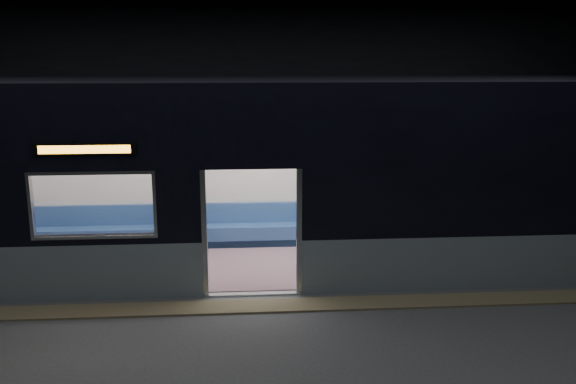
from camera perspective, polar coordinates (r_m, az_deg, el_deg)
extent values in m
cube|color=#47494C|center=(8.94, -3.18, -12.13)|extent=(24.00, 14.00, 0.01)
cube|color=black|center=(15.15, -3.86, 7.90)|extent=(24.00, 0.04, 5.00)
cube|color=#8C7F59|center=(9.44, -3.25, -10.62)|extent=(22.80, 0.50, 0.03)
cube|color=gray|center=(10.95, 23.09, -5.90)|extent=(8.30, 0.12, 0.90)
cube|color=black|center=(10.58, 23.84, 2.36)|extent=(8.30, 0.12, 2.30)
cube|color=black|center=(9.25, -3.52, 5.70)|extent=(1.40, 0.12, 1.15)
cube|color=#B7BABC|center=(9.59, -7.82, -3.92)|extent=(0.08, 0.14, 2.05)
cube|color=#B7BABC|center=(9.61, 1.03, -3.76)|extent=(0.08, 0.14, 2.05)
cube|color=black|center=(9.49, -18.48, 3.81)|extent=(1.50, 0.04, 0.18)
cube|color=#FFA321|center=(9.48, -18.49, 3.81)|extent=(1.34, 0.03, 0.12)
cube|color=silver|center=(12.25, -3.66, 2.54)|extent=(18.00, 0.12, 3.20)
cube|color=black|center=(10.63, -3.69, 10.10)|extent=(18.00, 3.00, 0.15)
cube|color=#815D67|center=(11.25, -3.45, -6.69)|extent=(17.76, 2.76, 0.04)
cube|color=silver|center=(10.71, -3.62, 5.16)|extent=(17.76, 2.76, 0.10)
cube|color=#2C5180|center=(12.25, -3.55, -3.97)|extent=(11.00, 0.48, 0.41)
cube|color=#2C5180|center=(12.33, -3.59, -1.91)|extent=(11.00, 0.10, 0.40)
cube|color=#70515D|center=(10.64, -21.60, -7.47)|extent=(4.40, 0.48, 0.41)
cube|color=#70515D|center=(10.71, 14.70, -6.83)|extent=(4.40, 0.48, 0.41)
cylinder|color=silver|center=(9.87, -8.96, -2.61)|extent=(0.04, 0.04, 2.26)
cylinder|color=silver|center=(12.06, -8.13, 0.20)|extent=(0.04, 0.04, 2.26)
cylinder|color=silver|center=(9.89, 2.08, -2.43)|extent=(0.04, 0.04, 2.26)
cylinder|color=silver|center=(12.08, 0.90, 0.34)|extent=(0.04, 0.04, 2.26)
cylinder|color=silver|center=(11.84, -3.66, 3.91)|extent=(11.00, 0.03, 0.03)
cube|color=black|center=(12.02, -10.62, -3.05)|extent=(0.18, 0.51, 0.17)
cube|color=black|center=(11.99, -9.55, -3.04)|extent=(0.18, 0.51, 0.17)
cylinder|color=black|center=(11.87, -10.69, -4.66)|extent=(0.12, 0.12, 0.43)
cylinder|color=black|center=(11.85, -9.60, -4.65)|extent=(0.12, 0.12, 0.43)
cube|color=#D26477|center=(12.20, -9.99, -2.68)|extent=(0.43, 0.24, 0.22)
cylinder|color=#D26477|center=(12.14, -10.05, -0.93)|extent=(0.49, 0.49, 0.56)
sphere|color=tan|center=(12.03, -10.13, 0.90)|extent=(0.23, 0.23, 0.23)
sphere|color=black|center=(12.06, -10.12, 1.14)|extent=(0.24, 0.24, 0.24)
cube|color=black|center=(11.89, -10.39, -2.40)|extent=(0.38, 0.36, 0.15)
cube|color=white|center=(12.50, 8.51, 1.93)|extent=(0.92, 0.03, 0.60)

